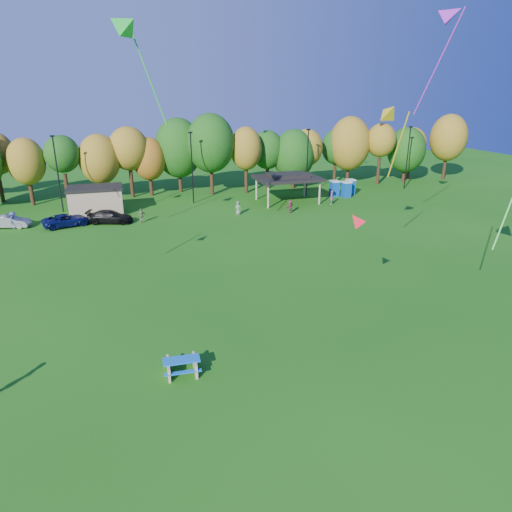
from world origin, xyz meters
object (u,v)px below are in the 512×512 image
object	(u,v)px
car_b	(10,222)
picnic_table	(182,365)
car_d	(110,217)
porta_potties	(344,188)
car_c	(66,220)

from	to	relation	value
car_b	picnic_table	bearing A→B (deg)	-144.24
car_b	car_d	bearing A→B (deg)	-84.04
porta_potties	car_d	distance (m)	31.77
car_b	car_c	size ratio (longest dim) A/B	0.84
car_c	car_d	world-z (taller)	car_d
porta_potties	car_c	bearing A→B (deg)	-172.15
car_b	car_d	world-z (taller)	car_d
porta_potties	car_b	size ratio (longest dim) A/B	0.91
picnic_table	car_d	size ratio (longest dim) A/B	0.40
car_b	car_d	xyz separation A→B (m)	(10.32, -1.24, 0.04)
car_d	car_c	bearing A→B (deg)	105.93
porta_potties	picnic_table	world-z (taller)	porta_potties
picnic_table	car_b	size ratio (longest dim) A/B	0.48
picnic_table	car_d	world-z (taller)	car_d
porta_potties	picnic_table	distance (m)	45.71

